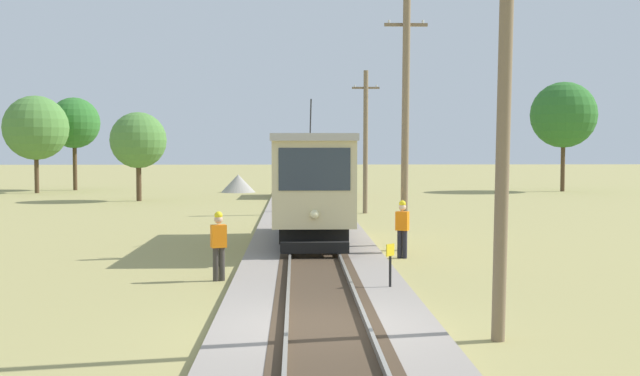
{
  "coord_description": "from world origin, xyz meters",
  "views": [
    {
      "loc": [
        -0.56,
        -13.77,
        3.44
      ],
      "look_at": [
        0.34,
        14.12,
        1.92
      ],
      "focal_mm": 43.06,
      "sensor_mm": 36.0,
      "label": 1
    }
  ],
  "objects_px": {
    "gravel_pile": "(238,183)",
    "tree_left_far": "(36,128)",
    "tree_right_near": "(564,115)",
    "utility_pole_foreground": "(504,97)",
    "utility_pole_mid": "(366,140)",
    "track_worker": "(219,243)",
    "utility_pole_near_tram": "(405,120)",
    "freight_car": "(304,174)",
    "second_worker": "(402,226)",
    "tree_left_near": "(74,123)",
    "tree_right_far": "(138,140)",
    "trackside_signal_marker": "(390,266)",
    "red_tram": "(312,182)"
  },
  "relations": [
    {
      "from": "gravel_pile",
      "to": "tree_left_far",
      "type": "distance_m",
      "value": 15.3
    },
    {
      "from": "tree_right_near",
      "to": "tree_left_far",
      "type": "xyz_separation_m",
      "value": [
        -39.37,
        -0.83,
        -1.03
      ]
    },
    {
      "from": "utility_pole_foreground",
      "to": "gravel_pile",
      "type": "xyz_separation_m",
      "value": [
        -7.85,
        44.25,
        -3.62
      ]
    },
    {
      "from": "utility_pole_mid",
      "to": "track_worker",
      "type": "height_order",
      "value": "utility_pole_mid"
    },
    {
      "from": "utility_pole_foreground",
      "to": "utility_pole_mid",
      "type": "xyz_separation_m",
      "value": [
        0.0,
        25.93,
        -0.55
      ]
    },
    {
      "from": "utility_pole_near_tram",
      "to": "freight_car",
      "type": "bearing_deg",
      "value": 96.32
    },
    {
      "from": "utility_pole_foreground",
      "to": "tree_right_near",
      "type": "xyz_separation_m",
      "value": [
        16.79,
        44.62,
        1.52
      ]
    },
    {
      "from": "freight_car",
      "to": "track_worker",
      "type": "bearing_deg",
      "value": -94.41
    },
    {
      "from": "freight_car",
      "to": "tree_left_far",
      "type": "xyz_separation_m",
      "value": [
        -19.56,
        4.68,
        3.22
      ]
    },
    {
      "from": "freight_car",
      "to": "second_worker",
      "type": "xyz_separation_m",
      "value": [
        2.72,
        -28.89,
        -0.57
      ]
    },
    {
      "from": "utility_pole_mid",
      "to": "tree_left_far",
      "type": "distance_m",
      "value": 28.81
    },
    {
      "from": "utility_pole_mid",
      "to": "tree_left_near",
      "type": "xyz_separation_m",
      "value": [
        -20.81,
        21.48,
        1.5
      ]
    },
    {
      "from": "utility_pole_mid",
      "to": "tree_left_far",
      "type": "height_order",
      "value": "utility_pole_mid"
    },
    {
      "from": "utility_pole_near_tram",
      "to": "tree_left_far",
      "type": "xyz_separation_m",
      "value": [
        -22.58,
        31.98,
        0.5
      ]
    },
    {
      "from": "freight_car",
      "to": "utility_pole_foreground",
      "type": "height_order",
      "value": "utility_pole_foreground"
    },
    {
      "from": "freight_car",
      "to": "utility_pole_near_tram",
      "type": "xyz_separation_m",
      "value": [
        3.02,
        -27.3,
        2.72
      ]
    },
    {
      "from": "utility_pole_foreground",
      "to": "tree_left_near",
      "type": "relative_size",
      "value": 1.16
    },
    {
      "from": "tree_left_near",
      "to": "utility_pole_mid",
      "type": "bearing_deg",
      "value": -45.9
    },
    {
      "from": "second_worker",
      "to": "tree_left_far",
      "type": "bearing_deg",
      "value": -121.34
    },
    {
      "from": "tree_right_near",
      "to": "tree_right_far",
      "type": "distance_m",
      "value": 31.67
    },
    {
      "from": "utility_pole_near_tram",
      "to": "tree_left_near",
      "type": "height_order",
      "value": "utility_pole_near_tram"
    },
    {
      "from": "trackside_signal_marker",
      "to": "tree_right_far",
      "type": "height_order",
      "value": "tree_right_far"
    },
    {
      "from": "utility_pole_mid",
      "to": "gravel_pile",
      "type": "relative_size",
      "value": 2.83
    },
    {
      "from": "tree_right_near",
      "to": "tree_left_far",
      "type": "bearing_deg",
      "value": -178.79
    },
    {
      "from": "freight_car",
      "to": "utility_pole_foreground",
      "type": "bearing_deg",
      "value": -85.58
    },
    {
      "from": "freight_car",
      "to": "second_worker",
      "type": "bearing_deg",
      "value": -84.63
    },
    {
      "from": "tree_left_near",
      "to": "tree_right_near",
      "type": "xyz_separation_m",
      "value": [
        37.6,
        -2.78,
        0.57
      ]
    },
    {
      "from": "utility_pole_near_tram",
      "to": "tree_right_near",
      "type": "distance_m",
      "value": 36.89
    },
    {
      "from": "red_tram",
      "to": "tree_right_near",
      "type": "bearing_deg",
      "value": 57.74
    },
    {
      "from": "track_worker",
      "to": "tree_left_far",
      "type": "xyz_separation_m",
      "value": [
        -17.04,
        37.37,
        3.79
      ]
    },
    {
      "from": "red_tram",
      "to": "second_worker",
      "type": "height_order",
      "value": "red_tram"
    },
    {
      "from": "tree_left_near",
      "to": "utility_pole_foreground",
      "type": "bearing_deg",
      "value": -66.29
    },
    {
      "from": "track_worker",
      "to": "tree_left_near",
      "type": "bearing_deg",
      "value": 1.88
    },
    {
      "from": "red_tram",
      "to": "utility_pole_foreground",
      "type": "distance_m",
      "value": 13.74
    },
    {
      "from": "tree_left_near",
      "to": "utility_pole_near_tram",
      "type": "bearing_deg",
      "value": -59.68
    },
    {
      "from": "tree_right_far",
      "to": "track_worker",
      "type": "bearing_deg",
      "value": -74.75
    },
    {
      "from": "tree_right_far",
      "to": "freight_car",
      "type": "bearing_deg",
      "value": 20.42
    },
    {
      "from": "second_worker",
      "to": "freight_car",
      "type": "bearing_deg",
      "value": -149.53
    },
    {
      "from": "tree_right_near",
      "to": "utility_pole_foreground",
      "type": "bearing_deg",
      "value": -110.62
    },
    {
      "from": "gravel_pile",
      "to": "tree_left_near",
      "type": "xyz_separation_m",
      "value": [
        -12.97,
        3.15,
        4.57
      ]
    },
    {
      "from": "utility_pole_near_tram",
      "to": "utility_pole_mid",
      "type": "relative_size",
      "value": 1.15
    },
    {
      "from": "utility_pole_near_tram",
      "to": "tree_left_far",
      "type": "height_order",
      "value": "utility_pole_near_tram"
    },
    {
      "from": "red_tram",
      "to": "tree_left_near",
      "type": "relative_size",
      "value": 1.18
    },
    {
      "from": "freight_car",
      "to": "tree_right_far",
      "type": "distance_m",
      "value": 11.29
    },
    {
      "from": "tree_left_far",
      "to": "tree_right_far",
      "type": "distance_m",
      "value": 12.58
    },
    {
      "from": "freight_car",
      "to": "gravel_pile",
      "type": "relative_size",
      "value": 2.02
    },
    {
      "from": "trackside_signal_marker",
      "to": "second_worker",
      "type": "distance_m",
      "value": 5.84
    },
    {
      "from": "utility_pole_mid",
      "to": "tree_right_far",
      "type": "height_order",
      "value": "utility_pole_mid"
    },
    {
      "from": "tree_right_near",
      "to": "tree_left_far",
      "type": "relative_size",
      "value": 1.16
    },
    {
      "from": "tree_right_near",
      "to": "tree_left_far",
      "type": "height_order",
      "value": "tree_right_near"
    }
  ]
}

